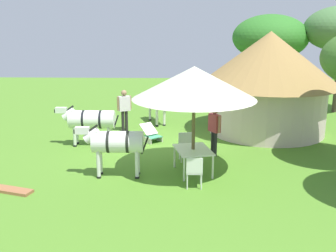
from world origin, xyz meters
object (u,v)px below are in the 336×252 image
(zebra_nearest_camera, at_px, (90,120))
(zebra_toward_hut, at_px, (157,101))
(guest_beside_umbrella, at_px, (214,127))
(zebra_by_umbrella, at_px, (116,143))
(patio_chair_near_lawn, at_px, (186,145))
(standing_watcher, at_px, (124,107))
(acacia_tree_right_background, at_px, (270,37))
(patio_chair_west_end, at_px, (194,170))
(striped_lounge_chair, at_px, (151,135))
(shade_umbrella, at_px, (194,83))
(patio_dining_table, at_px, (193,152))
(thatched_hut, at_px, (269,78))

(zebra_nearest_camera, xyz_separation_m, zebra_toward_hut, (-3.38, 2.22, 0.06))
(guest_beside_umbrella, xyz_separation_m, zebra_by_umbrella, (2.01, -2.99, 0.02))
(patio_chair_near_lawn, height_order, standing_watcher, standing_watcher)
(guest_beside_umbrella, relative_size, standing_watcher, 0.98)
(acacia_tree_right_background, bearing_deg, guest_beside_umbrella, -22.93)
(patio_chair_west_end, height_order, zebra_toward_hut, zebra_toward_hut)
(striped_lounge_chair, height_order, zebra_toward_hut, zebra_toward_hut)
(shade_umbrella, xyz_separation_m, zebra_nearest_camera, (-2.68, -3.64, -1.76))
(acacia_tree_right_background, bearing_deg, zebra_nearest_camera, -48.59)
(patio_dining_table, xyz_separation_m, striped_lounge_chair, (-3.25, -1.49, -0.40))
(patio_chair_near_lawn, distance_m, zebra_by_umbrella, 2.58)
(thatched_hut, height_order, zebra_by_umbrella, thatched_hut)
(shade_umbrella, height_order, acacia_tree_right_background, acacia_tree_right_background)
(patio_chair_near_lawn, bearing_deg, standing_watcher, -65.17)
(patio_chair_near_lawn, distance_m, acacia_tree_right_background, 9.83)
(shade_umbrella, distance_m, zebra_nearest_camera, 4.86)
(patio_dining_table, distance_m, zebra_by_umbrella, 2.30)
(thatched_hut, bearing_deg, zebra_toward_hut, -105.24)
(acacia_tree_right_background, bearing_deg, zebra_by_umbrella, -32.66)
(zebra_by_umbrella, bearing_deg, striped_lounge_chair, -13.01)
(zebra_nearest_camera, height_order, acacia_tree_right_background, acacia_tree_right_background)
(patio_chair_west_end, bearing_deg, zebra_nearest_camera, 133.16)
(thatched_hut, bearing_deg, standing_watcher, -88.89)
(patio_dining_table, height_order, patio_chair_near_lawn, patio_chair_near_lawn)
(zebra_nearest_camera, bearing_deg, striped_lounge_chair, -76.11)
(thatched_hut, xyz_separation_m, zebra_by_umbrella, (5.17, -5.35, -1.18))
(patio_chair_near_lawn, bearing_deg, striped_lounge_chair, -68.55)
(standing_watcher, bearing_deg, zebra_toward_hut, -159.22)
(patio_dining_table, height_order, patio_chair_west_end, patio_chair_west_end)
(shade_umbrella, height_order, patio_chair_west_end, shade_umbrella)
(zebra_toward_hut, bearing_deg, striped_lounge_chair, 69.01)
(thatched_hut, height_order, striped_lounge_chair, thatched_hut)
(zebra_nearest_camera, height_order, zebra_toward_hut, zebra_toward_hut)
(thatched_hut, height_order, acacia_tree_right_background, acacia_tree_right_background)
(standing_watcher, relative_size, zebra_nearest_camera, 0.74)
(patio_dining_table, height_order, standing_watcher, standing_watcher)
(acacia_tree_right_background, bearing_deg, zebra_toward_hut, -58.05)
(standing_watcher, height_order, zebra_nearest_camera, standing_watcher)
(patio_chair_west_end, relative_size, zebra_by_umbrella, 0.42)
(standing_watcher, xyz_separation_m, striped_lounge_chair, (1.46, 1.20, -0.77))
(patio_dining_table, bearing_deg, striped_lounge_chair, -155.36)
(patio_chair_west_end, bearing_deg, guest_beside_umbrella, 75.07)
(patio_chair_west_end, distance_m, guest_beside_umbrella, 2.97)
(zebra_nearest_camera, distance_m, zebra_by_umbrella, 3.34)
(patio_chair_near_lawn, relative_size, patio_chair_west_end, 1.00)
(thatched_hut, bearing_deg, patio_chair_near_lawn, -42.17)
(patio_dining_table, bearing_deg, patio_chair_near_lawn, -169.88)
(thatched_hut, height_order, standing_watcher, thatched_hut)
(guest_beside_umbrella, bearing_deg, patio_chair_west_end, 133.97)
(shade_umbrella, height_order, patio_chair_near_lawn, shade_umbrella)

